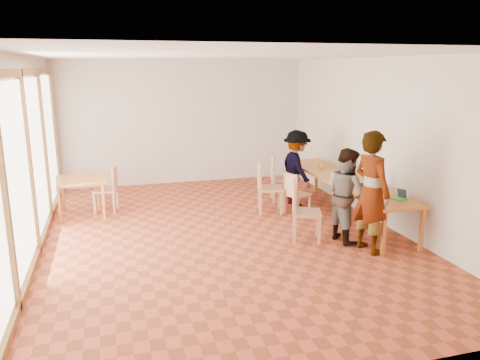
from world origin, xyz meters
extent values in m
plane|color=#B0452A|center=(0.00, 0.00, 0.00)|extent=(8.00, 8.00, 0.00)
cube|color=beige|center=(0.00, 4.00, 1.50)|extent=(6.00, 0.10, 3.00)
cube|color=beige|center=(0.00, -4.00, 1.50)|extent=(6.00, 0.10, 3.00)
cube|color=beige|center=(3.00, 0.00, 1.50)|extent=(0.10, 8.00, 3.00)
cube|color=white|center=(-2.96, 0.00, 1.50)|extent=(0.10, 8.00, 3.00)
cube|color=white|center=(0.00, 0.00, 3.02)|extent=(6.00, 8.00, 0.04)
cube|color=#C5722B|center=(2.50, 0.40, 0.72)|extent=(0.80, 4.00, 0.05)
cube|color=#C5722B|center=(2.16, -1.54, 0.35)|extent=(0.06, 0.06, 0.70)
cube|color=#C5722B|center=(2.16, 2.34, 0.35)|extent=(0.06, 0.06, 0.70)
cube|color=#C5722B|center=(2.84, -1.54, 0.35)|extent=(0.06, 0.06, 0.70)
cube|color=#C5722B|center=(2.84, 2.34, 0.35)|extent=(0.06, 0.06, 0.70)
cube|color=#C5722B|center=(-2.34, 1.80, 0.72)|extent=(0.90, 0.90, 0.05)
cube|color=#C5722B|center=(-2.73, 1.41, 0.35)|extent=(0.05, 0.05, 0.70)
cube|color=#C5722B|center=(-2.73, 2.19, 0.35)|extent=(0.05, 0.05, 0.70)
cube|color=#C5722B|center=(-1.95, 1.41, 0.35)|extent=(0.05, 0.05, 0.70)
cube|color=#C5722B|center=(-1.95, 2.19, 0.35)|extent=(0.05, 0.05, 0.70)
cube|color=tan|center=(1.31, -0.59, 0.47)|extent=(0.59, 0.59, 0.04)
cube|color=tan|center=(1.11, -0.52, 0.74)|extent=(0.20, 0.45, 0.48)
cube|color=tan|center=(1.70, 0.74, 0.41)|extent=(0.50, 0.50, 0.04)
cube|color=tan|center=(1.53, 0.68, 0.63)|extent=(0.16, 0.39, 0.42)
cube|color=tan|center=(1.23, 1.02, 0.49)|extent=(0.58, 0.58, 0.05)
cube|color=tan|center=(1.02, 1.08, 0.76)|extent=(0.16, 0.47, 0.50)
cube|color=tan|center=(1.76, 1.72, 0.49)|extent=(0.58, 0.58, 0.05)
cube|color=tan|center=(1.55, 1.77, 0.76)|extent=(0.16, 0.47, 0.50)
cube|color=tan|center=(-1.91, 1.98, 0.44)|extent=(0.51, 0.51, 0.04)
cube|color=tan|center=(-1.72, 1.94, 0.69)|extent=(0.12, 0.43, 0.45)
imported|color=gray|center=(2.05, -1.30, 0.95)|extent=(0.59, 0.78, 1.91)
imported|color=gray|center=(1.93, -0.76, 0.78)|extent=(0.68, 0.82, 1.56)
imported|color=gray|center=(1.92, 1.37, 0.79)|extent=(0.64, 1.05, 1.57)
cube|color=green|center=(2.65, -1.16, 0.76)|extent=(0.24, 0.28, 0.02)
cube|color=white|center=(2.72, -1.13, 0.85)|extent=(0.14, 0.23, 0.20)
cube|color=green|center=(2.45, 0.34, 0.76)|extent=(0.20, 0.26, 0.02)
cube|color=white|center=(2.53, 0.33, 0.84)|extent=(0.11, 0.22, 0.19)
cube|color=green|center=(2.57, 0.83, 0.76)|extent=(0.20, 0.24, 0.02)
cube|color=white|center=(2.64, 0.81, 0.84)|extent=(0.11, 0.21, 0.18)
imported|color=#F3F935|center=(2.49, 1.41, 0.80)|extent=(0.14, 0.14, 0.10)
cylinder|color=#0F641B|center=(2.74, -0.42, 0.89)|extent=(0.07, 0.07, 0.28)
cylinder|color=silver|center=(2.31, -0.68, 0.80)|extent=(0.07, 0.07, 0.09)
cylinder|color=white|center=(2.19, -0.04, 0.78)|extent=(0.08, 0.08, 0.06)
cube|color=#BC4285|center=(2.77, -0.41, 0.76)|extent=(0.05, 0.10, 0.01)
cube|color=black|center=(2.49, -0.44, 0.80)|extent=(0.16, 0.26, 0.09)
camera|label=1|loc=(-1.77, -7.41, 2.82)|focal=35.00mm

